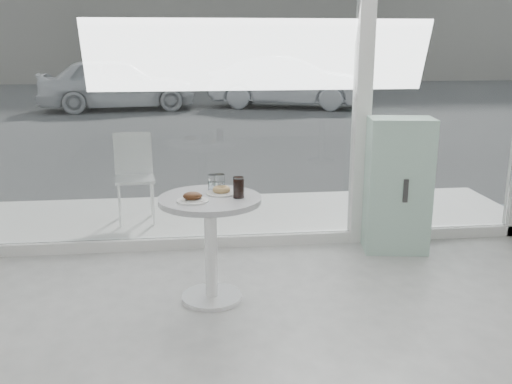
{
  "coord_description": "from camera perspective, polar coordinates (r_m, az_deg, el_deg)",
  "views": [
    {
      "loc": [
        -0.63,
        -1.93,
        1.82
      ],
      "look_at": [
        -0.2,
        1.7,
        0.85
      ],
      "focal_mm": 40.0,
      "sensor_mm": 36.0,
      "label": 1
    }
  ],
  "objects": [
    {
      "name": "patio_chair",
      "position": [
        5.86,
        -12.07,
        2.05
      ],
      "size": [
        0.42,
        0.42,
        0.88
      ],
      "rotation": [
        0.0,
        0.0,
        0.12
      ],
      "color": "white",
      "rests_on": "patio_deck"
    },
    {
      "name": "main_table",
      "position": [
        4.03,
        -4.58,
        -3.51
      ],
      "size": [
        0.72,
        0.72,
        0.77
      ],
      "color": "white",
      "rests_on": "ground"
    },
    {
      "name": "mint_cabinet",
      "position": [
        5.15,
        13.97,
        0.65
      ],
      "size": [
        0.6,
        0.45,
        1.19
      ],
      "rotation": [
        0.0,
        0.0,
        -0.16
      ],
      "color": "#96BFAD",
      "rests_on": "ground"
    },
    {
      "name": "cola_glass",
      "position": [
        3.93,
        -1.76,
        0.43
      ],
      "size": [
        0.08,
        0.08,
        0.15
      ],
      "color": "white",
      "rests_on": "main_table"
    },
    {
      "name": "car_silver",
      "position": [
        16.16,
        3.29,
        10.91
      ],
      "size": [
        4.52,
        2.7,
        1.41
      ],
      "primitive_type": "imported",
      "rotation": [
        0.0,
        0.0,
        1.27
      ],
      "color": "#B2B3BA",
      "rests_on": "street"
    },
    {
      "name": "street",
      "position": [
        18.03,
        -4.75,
        9.05
      ],
      "size": [
        40.0,
        24.0,
        0.0
      ],
      "primitive_type": "cube",
      "color": "#3E3E3E",
      "rests_on": "ground"
    },
    {
      "name": "room_shell",
      "position": [
        1.5,
        18.86,
        17.36
      ],
      "size": [
        6.0,
        6.0,
        6.0
      ],
      "color": "white",
      "rests_on": "ground"
    },
    {
      "name": "plate_fritter",
      "position": [
        3.87,
        -6.32,
        -0.58
      ],
      "size": [
        0.21,
        0.21,
        0.07
      ],
      "color": "silver",
      "rests_on": "main_table"
    },
    {
      "name": "storefront",
      "position": [
        4.98,
        1.42,
        13.62
      ],
      "size": [
        5.0,
        0.14,
        3.0
      ],
      "color": "white",
      "rests_on": "ground"
    },
    {
      "name": "car_white",
      "position": [
        16.02,
        -13.68,
        10.49
      ],
      "size": [
        4.33,
        2.21,
        1.41
      ],
      "primitive_type": "imported",
      "rotation": [
        0.0,
        0.0,
        1.71
      ],
      "color": "silver",
      "rests_on": "street"
    },
    {
      "name": "water_tumbler_a",
      "position": [
        4.13,
        -4.3,
        0.85
      ],
      "size": [
        0.07,
        0.07,
        0.12
      ],
      "color": "white",
      "rests_on": "main_table"
    },
    {
      "name": "plate_donut",
      "position": [
        4.04,
        -3.47,
        0.1
      ],
      "size": [
        0.22,
        0.22,
        0.05
      ],
      "color": "silver",
      "rests_on": "main_table"
    },
    {
      "name": "patio_deck",
      "position": [
        6.03,
        -0.45,
        -2.42
      ],
      "size": [
        5.6,
        1.6,
        0.05
      ],
      "primitive_type": "cube",
      "color": "white",
      "rests_on": "ground"
    },
    {
      "name": "water_tumbler_b",
      "position": [
        4.1,
        -3.68,
        0.82
      ],
      "size": [
        0.08,
        0.08,
        0.13
      ],
      "color": "white",
      "rests_on": "main_table"
    }
  ]
}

